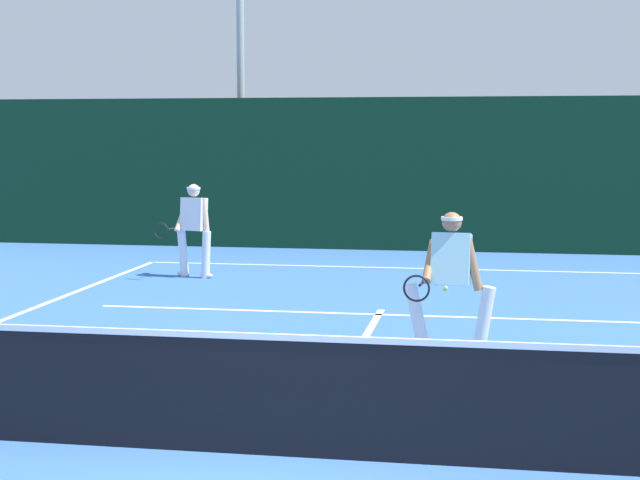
# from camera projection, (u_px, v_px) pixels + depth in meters

# --- Properties ---
(ground_plane) EXTENTS (80.00, 80.00, 0.00)m
(ground_plane) POSITION_uv_depth(u_px,v_px,m) (295.00, 457.00, 7.54)
(ground_plane) COLOR #3969C1
(court_line_baseline_far) EXTENTS (9.93, 0.10, 0.01)m
(court_line_baseline_far) POSITION_uv_depth(u_px,v_px,m) (406.00, 268.00, 18.08)
(court_line_baseline_far) COLOR white
(court_line_baseline_far) RESTS_ON ground_plane
(court_line_service) EXTENTS (8.09, 0.10, 0.01)m
(court_line_service) POSITION_uv_depth(u_px,v_px,m) (379.00, 314.00, 13.45)
(court_line_service) COLOR white
(court_line_service) RESTS_ON ground_plane
(court_line_centre) EXTENTS (0.10, 6.40, 0.01)m
(court_line_centre) POSITION_uv_depth(u_px,v_px,m) (351.00, 361.00, 10.68)
(court_line_centre) COLOR white
(court_line_centre) RESTS_ON ground_plane
(tennis_net) EXTENTS (10.88, 0.09, 1.06)m
(tennis_net) POSITION_uv_depth(u_px,v_px,m) (295.00, 394.00, 7.49)
(tennis_net) COLOR #1E4723
(tennis_net) RESTS_ON ground_plane
(player_near) EXTENTS (1.04, 0.89, 1.65)m
(player_near) POSITION_uv_depth(u_px,v_px,m) (450.00, 278.00, 10.78)
(player_near) COLOR silver
(player_near) RESTS_ON ground_plane
(player_far) EXTENTS (0.95, 0.83, 1.64)m
(player_far) POSITION_uv_depth(u_px,v_px,m) (193.00, 226.00, 16.86)
(player_far) COLOR silver
(player_far) RESTS_ON ground_plane
(tennis_ball) EXTENTS (0.07, 0.07, 0.07)m
(tennis_ball) POSITION_uv_depth(u_px,v_px,m) (446.00, 288.00, 15.54)
(tennis_ball) COLOR #D1E033
(tennis_ball) RESTS_ON ground_plane
(back_fence_windscreen) EXTENTS (21.37, 0.12, 3.27)m
(back_fence_windscreen) POSITION_uv_depth(u_px,v_px,m) (417.00, 174.00, 20.60)
(back_fence_windscreen) COLOR black
(back_fence_windscreen) RESTS_ON ground_plane
(light_pole) EXTENTS (0.55, 0.44, 6.70)m
(light_pole) POSITION_uv_depth(u_px,v_px,m) (241.00, 62.00, 22.72)
(light_pole) COLOR #9EA39E
(light_pole) RESTS_ON ground_plane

